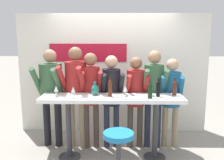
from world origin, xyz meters
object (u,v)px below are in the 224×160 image
at_px(wine_bottle_0, 175,87).
at_px(wine_bottle_2, 110,87).
at_px(tasting_table, 112,108).
at_px(wine_bottle_3, 150,90).
at_px(bar_stool, 118,149).
at_px(person_far_left, 51,88).
at_px(person_center_right, 136,92).
at_px(person_far_right, 171,93).
at_px(wine_glass_0, 125,89).
at_px(decorative_vase, 95,90).
at_px(person_center, 111,91).
at_px(person_center_left, 91,89).
at_px(wine_glass_1, 56,89).
at_px(person_right, 154,88).
at_px(person_left, 76,86).
at_px(wine_glass_2, 73,90).
at_px(wine_bottle_1, 158,88).

height_order(wine_bottle_0, wine_bottle_2, wine_bottle_2).
bearing_deg(tasting_table, wine_bottle_3, -10.84).
bearing_deg(bar_stool, wine_bottle_0, 41.03).
height_order(person_far_left, person_center_right, person_far_left).
height_order(person_far_right, wine_glass_0, person_far_right).
relative_size(bar_stool, decorative_vase, 3.28).
bearing_deg(decorative_vase, wine_bottle_0, 0.45).
relative_size(person_center, wine_bottle_0, 5.86).
bearing_deg(person_center_left, tasting_table, -53.82).
bearing_deg(wine_bottle_3, person_center_right, 108.13).
bearing_deg(wine_glass_1, person_center_right, 20.44).
relative_size(person_center_left, person_center, 1.03).
bearing_deg(wine_bottle_3, wine_bottle_2, 169.60).
bearing_deg(bar_stool, wine_bottle_3, 50.25).
bearing_deg(wine_bottle_3, person_center_left, 152.46).
bearing_deg(person_center, wine_bottle_3, -48.11).
relative_size(person_right, wine_bottle_3, 6.07).
height_order(tasting_table, person_left, person_left).
distance_m(person_center_left, person_center, 0.36).
bearing_deg(person_center_left, decorative_vase, -79.72).
distance_m(person_right, wine_bottle_2, 0.87).
bearing_deg(person_center_left, person_center_right, -4.95).
xyz_separation_m(person_far_right, decorative_vase, (-1.31, -0.35, 0.13)).
height_order(person_right, wine_glass_1, person_right).
relative_size(person_center_left, wine_glass_2, 9.63).
relative_size(wine_bottle_0, wine_glass_0, 1.60).
relative_size(person_far_left, wine_bottle_2, 5.43).
distance_m(wine_bottle_1, decorative_vase, 1.01).
height_order(wine_bottle_3, wine_glass_0, wine_bottle_3).
xyz_separation_m(bar_stool, decorative_vase, (-0.37, 0.78, 0.65)).
bearing_deg(wine_bottle_1, wine_bottle_3, -140.74).
xyz_separation_m(person_far_right, wine_bottle_2, (-1.06, -0.44, 0.19)).
xyz_separation_m(wine_bottle_1, wine_bottle_2, (-0.76, -0.01, 0.01)).
distance_m(person_center_right, wine_glass_0, 0.51).
bearing_deg(wine_glass_0, person_center_right, 66.10).
bearing_deg(wine_bottle_3, person_center, 139.17).
bearing_deg(tasting_table, wine_bottle_2, 178.82).
xyz_separation_m(person_center, wine_glass_2, (-0.58, -0.52, 0.13)).
distance_m(wine_bottle_1, wine_bottle_3, 0.19).
relative_size(bar_stool, wine_bottle_1, 2.40).
bearing_deg(wine_glass_2, wine_bottle_0, 7.34).
distance_m(person_center_right, wine_bottle_0, 0.70).
bearing_deg(wine_glass_0, wine_bottle_2, 175.60).
distance_m(person_center, person_far_right, 1.05).
height_order(person_center_right, person_right, person_right).
bearing_deg(wine_glass_2, tasting_table, 10.77).
height_order(tasting_table, person_right, person_right).
relative_size(wine_bottle_0, wine_bottle_2, 0.87).
relative_size(person_far_left, person_far_right, 1.10).
relative_size(person_right, wine_glass_1, 9.85).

